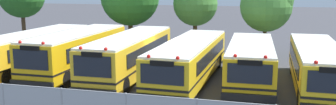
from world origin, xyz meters
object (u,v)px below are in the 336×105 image
(school_bus_4, at_px, (251,61))
(school_bus_5, at_px, (317,65))
(school_bus_0, at_px, (32,49))
(tree_3, at_px, (268,5))
(school_bus_3, at_px, (190,59))
(tree_2, at_px, (194,4))
(school_bus_2, at_px, (130,54))
(school_bus_1, at_px, (78,51))

(school_bus_4, height_order, school_bus_5, school_bus_5)
(school_bus_0, relative_size, tree_3, 1.91)
(school_bus_3, bearing_deg, school_bus_4, -176.12)
(school_bus_4, relative_size, school_bus_5, 0.90)
(school_bus_3, height_order, school_bus_4, same)
(school_bus_3, relative_size, school_bus_4, 1.22)
(school_bus_3, distance_m, tree_2, 10.75)
(school_bus_3, xyz_separation_m, school_bus_5, (7.03, -0.05, 0.01))
(school_bus_4, xyz_separation_m, school_bus_5, (3.52, -0.19, 0.01))
(school_bus_3, relative_size, school_bus_5, 1.10)
(school_bus_2, bearing_deg, tree_2, -101.43)
(school_bus_1, bearing_deg, school_bus_5, 179.75)
(school_bus_1, distance_m, tree_2, 11.92)
(school_bus_4, bearing_deg, school_bus_5, 175.17)
(school_bus_3, height_order, school_bus_5, school_bus_5)
(school_bus_2, height_order, school_bus_5, school_bus_2)
(tree_2, bearing_deg, school_bus_5, -49.55)
(school_bus_0, relative_size, school_bus_4, 1.23)
(school_bus_2, xyz_separation_m, school_bus_3, (3.72, 0.07, -0.11))
(school_bus_0, xyz_separation_m, tree_2, (9.06, 10.07, 2.63))
(school_bus_4, bearing_deg, school_bus_1, -1.29)
(school_bus_2, bearing_deg, school_bus_5, 179.39)
(school_bus_2, xyz_separation_m, tree_2, (1.96, 10.33, 2.58))
(school_bus_3, bearing_deg, tree_3, -115.51)
(school_bus_0, distance_m, tree_3, 17.49)
(school_bus_1, bearing_deg, school_bus_0, -2.03)
(school_bus_5, bearing_deg, tree_3, -72.11)
(school_bus_3, height_order, tree_3, tree_3)
(school_bus_2, relative_size, school_bus_3, 0.96)
(tree_3, bearing_deg, school_bus_2, -133.37)
(school_bus_0, distance_m, school_bus_4, 14.34)
(school_bus_1, bearing_deg, tree_3, -144.11)
(school_bus_4, xyz_separation_m, tree_2, (-5.27, 10.13, 2.69))
(school_bus_1, xyz_separation_m, school_bus_2, (3.64, -0.13, -0.03))
(school_bus_3, bearing_deg, school_bus_2, 2.72)
(school_bus_2, bearing_deg, school_bus_3, -179.61)
(school_bus_1, height_order, school_bus_3, school_bus_1)
(tree_3, bearing_deg, school_bus_5, -72.47)
(school_bus_2, distance_m, tree_2, 10.83)
(school_bus_0, xyz_separation_m, school_bus_3, (10.83, -0.19, -0.05))
(school_bus_5, relative_size, tree_2, 1.75)
(school_bus_0, bearing_deg, school_bus_1, 178.19)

